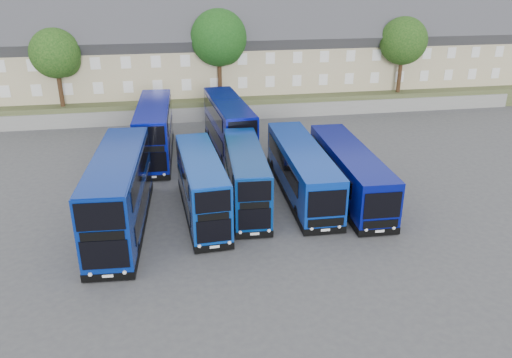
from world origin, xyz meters
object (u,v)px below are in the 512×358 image
(dd_front_left, at_px, (120,194))
(tree_west, at_px, (57,55))
(tree_east, at_px, (404,43))
(dd_front_mid, at_px, (202,187))
(coach_east_a, at_px, (302,171))
(tree_mid, at_px, (220,40))
(tree_far, at_px, (425,31))

(dd_front_left, distance_m, tree_west, 25.23)
(tree_east, bearing_deg, dd_front_mid, -136.50)
(dd_front_left, bearing_deg, dd_front_mid, 15.39)
(dd_front_mid, bearing_deg, dd_front_left, -171.43)
(coach_east_a, height_order, tree_mid, tree_mid)
(dd_front_left, xyz_separation_m, tree_far, (34.90, 30.74, 5.43))
(dd_front_mid, xyz_separation_m, tree_east, (23.93, 22.71, 5.45))
(dd_front_mid, xyz_separation_m, tree_mid, (3.93, 23.21, 6.13))
(dd_front_left, xyz_separation_m, coach_east_a, (12.12, 3.13, -0.61))
(dd_front_left, bearing_deg, tree_mid, 73.54)
(coach_east_a, height_order, tree_west, tree_west)
(tree_east, bearing_deg, tree_far, 49.40)
(dd_front_mid, distance_m, tree_mid, 24.32)
(coach_east_a, distance_m, tree_east, 27.18)
(coach_east_a, relative_size, tree_west, 1.65)
(tree_west, height_order, tree_east, tree_east)
(dd_front_mid, xyz_separation_m, coach_east_a, (7.14, 2.10, -0.25))
(dd_front_mid, bearing_deg, tree_west, 114.90)
(dd_front_mid, distance_m, tree_west, 26.22)
(tree_east, height_order, tree_far, tree_far)
(dd_front_left, bearing_deg, tree_east, 43.11)
(dd_front_left, height_order, tree_far, tree_far)
(tree_west, distance_m, tree_mid, 16.04)
(dd_front_left, xyz_separation_m, dd_front_mid, (4.98, 1.03, -0.36))
(coach_east_a, relative_size, tree_east, 1.55)
(dd_front_left, bearing_deg, tree_west, 110.36)
(tree_west, xyz_separation_m, tree_east, (36.00, 0.00, 0.34))
(tree_far, bearing_deg, tree_east, -130.60)
(tree_far, bearing_deg, coach_east_a, -129.54)
(coach_east_a, distance_m, tree_far, 36.30)
(dd_front_mid, xyz_separation_m, tree_far, (29.93, 29.71, 5.79))
(coach_east_a, bearing_deg, tree_east, 52.25)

